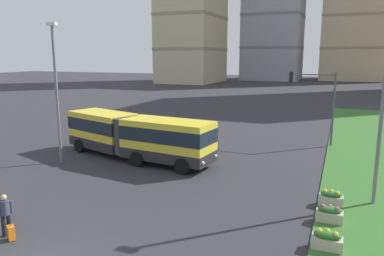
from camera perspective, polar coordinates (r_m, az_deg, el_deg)
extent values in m
cube|color=yellow|center=(24.09, -3.77, -1.80)|extent=(6.25, 3.17, 2.55)
cube|color=#262628|center=(24.32, -3.74, -3.92)|extent=(6.27, 3.19, 0.70)
cube|color=#19232D|center=(24.00, -3.78, -0.81)|extent=(6.29, 3.21, 0.90)
cube|color=yellow|center=(28.17, -13.55, -0.21)|extent=(5.71, 3.96, 2.55)
cube|color=#262628|center=(28.36, -13.47, -2.04)|extent=(5.74, 3.98, 0.70)
cube|color=#19232D|center=(28.09, -13.59, 0.64)|extent=(5.76, 4.01, 0.90)
cylinder|color=#383838|center=(25.79, -9.41, -1.07)|extent=(2.40, 2.40, 2.45)
cylinder|color=black|center=(24.58, 1.39, -4.47)|extent=(1.03, 0.39, 1.00)
cylinder|color=black|center=(22.47, -1.54, -5.96)|extent=(1.03, 0.39, 1.00)
cylinder|color=black|center=(26.25, -5.23, -3.50)|extent=(1.03, 0.39, 1.00)
cylinder|color=black|center=(24.29, -8.52, -4.77)|extent=(1.03, 0.39, 1.00)
cylinder|color=black|center=(30.17, -13.04, -1.83)|extent=(1.04, 0.57, 1.00)
cylinder|color=black|center=(28.78, -16.99, -2.65)|extent=(1.04, 0.57, 1.00)
sphere|color=#F9EFC6|center=(23.68, 3.64, -4.34)|extent=(0.24, 0.24, 0.24)
sphere|color=#F9EFC6|center=(22.12, 1.65, -5.43)|extent=(0.24, 0.24, 0.24)
cylinder|color=black|center=(16.91, -26.40, -13.21)|extent=(0.16, 0.16, 0.90)
cylinder|color=black|center=(16.88, -27.08, -13.32)|extent=(0.16, 0.16, 0.90)
cylinder|color=#383D51|center=(16.61, -26.97, -10.90)|extent=(0.36, 0.36, 0.60)
sphere|color=tan|center=(16.47, -27.10, -9.53)|extent=(0.24, 0.24, 0.24)
cylinder|color=#383D51|center=(16.67, -26.13, -10.93)|extent=(0.10, 0.10, 0.55)
cube|color=orange|center=(16.51, -26.16, -14.31)|extent=(0.43, 0.39, 0.56)
cylinder|color=black|center=(16.32, -26.31, -12.75)|extent=(0.03, 0.03, 0.40)
cube|color=#B7AD9E|center=(15.09, 20.10, -16.31)|extent=(1.10, 0.56, 0.44)
ellipsoid|color=#2D6B28|center=(14.95, 20.19, -15.22)|extent=(0.99, 0.50, 0.28)
sphere|color=yellow|center=(14.91, 19.10, -14.79)|extent=(0.20, 0.20, 0.20)
sphere|color=yellow|center=(14.98, 20.22, -14.74)|extent=(0.20, 0.20, 0.20)
sphere|color=yellow|center=(14.86, 21.32, -15.05)|extent=(0.20, 0.20, 0.20)
cube|color=#B7AD9E|center=(17.33, 20.44, -12.67)|extent=(1.10, 0.56, 0.44)
ellipsoid|color=#2D6B28|center=(17.21, 20.51, -11.69)|extent=(0.99, 0.50, 0.28)
sphere|color=#D14C99|center=(17.18, 19.59, -11.31)|extent=(0.20, 0.20, 0.20)
sphere|color=#D14C99|center=(17.25, 20.55, -11.28)|extent=(0.20, 0.20, 0.20)
sphere|color=#D14C99|center=(17.12, 21.48, -11.52)|extent=(0.20, 0.20, 0.20)
cube|color=#B7AD9E|center=(19.15, 20.65, -10.40)|extent=(1.10, 0.56, 0.44)
ellipsoid|color=#2D6B28|center=(19.04, 20.71, -9.50)|extent=(0.99, 0.50, 0.28)
sphere|color=yellow|center=(19.01, 19.88, -9.15)|extent=(0.20, 0.20, 0.20)
sphere|color=yellow|center=(19.08, 20.74, -9.13)|extent=(0.20, 0.20, 0.20)
sphere|color=yellow|center=(18.95, 21.58, -9.34)|extent=(0.20, 0.20, 0.20)
cylinder|color=#474C51|center=(31.01, 20.97, 2.62)|extent=(0.16, 0.16, 5.84)
cylinder|color=#474C51|center=(30.85, 17.92, 7.86)|extent=(3.64, 0.10, 0.10)
cube|color=black|center=(31.01, 15.08, 7.65)|extent=(0.28, 0.28, 0.80)
sphere|color=red|center=(31.00, 15.10, 8.11)|extent=(0.16, 0.16, 0.16)
sphere|color=yellow|center=(31.01, 15.08, 7.63)|extent=(0.16, 0.16, 0.16)
sphere|color=green|center=(31.03, 15.05, 7.15)|extent=(0.16, 0.16, 0.16)
cylinder|color=slate|center=(25.83, -20.14, 4.64)|extent=(0.18, 0.18, 8.98)
cube|color=white|center=(25.78, -20.84, 14.82)|extent=(0.70, 0.28, 0.20)
cylinder|color=slate|center=(19.13, 27.32, 2.63)|extent=(0.18, 0.18, 9.36)
cube|color=#9C8D6E|center=(103.24, 0.01, 12.07)|extent=(14.24, 19.94, 0.70)
cube|color=#9C8D6E|center=(103.75, 0.01, 16.83)|extent=(14.24, 19.94, 0.70)
cube|color=#9EA3AD|center=(118.09, 12.66, 18.61)|extent=(16.44, 16.21, 46.35)
cube|color=gray|center=(117.01, 12.38, 12.03)|extent=(16.64, 16.41, 0.70)
cube|color=gray|center=(117.58, 12.57, 16.54)|extent=(16.64, 16.41, 0.70)
cube|color=#9C8D6E|center=(123.56, 24.20, 11.18)|extent=(20.65, 18.22, 0.70)
cube|color=#9C8D6E|center=(124.06, 24.54, 15.36)|extent=(20.65, 18.22, 0.70)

